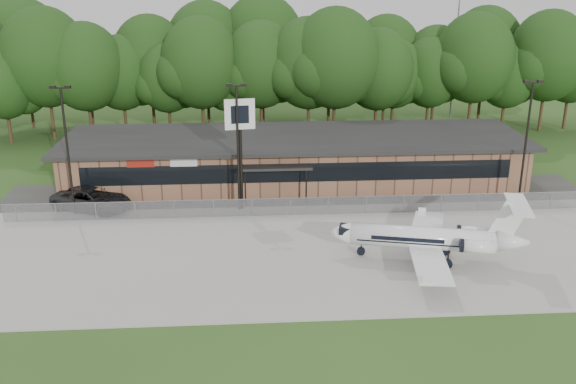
{
  "coord_description": "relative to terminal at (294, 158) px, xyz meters",
  "views": [
    {
      "loc": [
        -4.33,
        -31.83,
        18.39
      ],
      "look_at": [
        -1.39,
        12.0,
        3.06
      ],
      "focal_mm": 40.0,
      "sensor_mm": 36.0,
      "label": 1
    }
  ],
  "objects": [
    {
      "name": "light_pole_mid",
      "position": [
        -5.0,
        -7.44,
        3.8
      ],
      "size": [
        1.55,
        0.3,
        10.23
      ],
      "color": "black",
      "rests_on": "ground"
    },
    {
      "name": "suv",
      "position": [
        -16.82,
        -6.44,
        -1.28
      ],
      "size": [
        7.06,
        5.1,
        1.78
      ],
      "primitive_type": "imported",
      "rotation": [
        0.0,
        0.0,
        1.2
      ],
      "color": "#323235",
      "rests_on": "ground"
    },
    {
      "name": "light_pole_left",
      "position": [
        -18.0,
        -7.44,
        3.8
      ],
      "size": [
        1.55,
        0.3,
        10.23
      ],
      "color": "black",
      "rests_on": "ground"
    },
    {
      "name": "pole_sign",
      "position": [
        -4.8,
        -7.14,
        4.69
      ],
      "size": [
        2.36,
        0.65,
        8.98
      ],
      "rotation": [
        0.0,
        0.0,
        0.16
      ],
      "color": "black",
      "rests_on": "ground"
    },
    {
      "name": "radio_mast",
      "position": [
        22.0,
        24.06,
        10.32
      ],
      "size": [
        0.2,
        0.2,
        25.0
      ],
      "primitive_type": "cylinder",
      "color": "gray",
      "rests_on": "ground"
    },
    {
      "name": "ground",
      "position": [
        0.0,
        -23.94,
        -2.18
      ],
      "size": [
        160.0,
        160.0,
        0.0
      ],
      "primitive_type": "plane",
      "color": "#2A4A1A",
      "rests_on": "ground"
    },
    {
      "name": "treeline",
      "position": [
        0.0,
        18.06,
        5.32
      ],
      "size": [
        72.0,
        12.0,
        15.0
      ],
      "primitive_type": null,
      "color": "#183711",
      "rests_on": "ground"
    },
    {
      "name": "terminal",
      "position": [
        0.0,
        0.0,
        0.0
      ],
      "size": [
        41.0,
        11.65,
        4.3
      ],
      "color": "#8D5F46",
      "rests_on": "ground"
    },
    {
      "name": "parking_lot",
      "position": [
        0.0,
        -4.44,
        -2.15
      ],
      "size": [
        50.0,
        9.0,
        0.06
      ],
      "primitive_type": "cube",
      "color": "#383835",
      "rests_on": "ground"
    },
    {
      "name": "business_jet",
      "position": [
        7.52,
        -17.79,
        -0.57
      ],
      "size": [
        13.3,
        11.97,
        4.5
      ],
      "rotation": [
        0.0,
        0.0,
        -0.24
      ],
      "color": "white",
      "rests_on": "ground"
    },
    {
      "name": "apron",
      "position": [
        0.0,
        -15.94,
        -2.14
      ],
      "size": [
        64.0,
        18.0,
        0.08
      ],
      "primitive_type": "cube",
      "color": "#9E9B93",
      "rests_on": "ground"
    },
    {
      "name": "light_pole_right",
      "position": [
        18.0,
        -7.44,
        3.8
      ],
      "size": [
        1.55,
        0.3,
        10.23
      ],
      "color": "black",
      "rests_on": "ground"
    },
    {
      "name": "fence",
      "position": [
        0.0,
        -8.94,
        -1.4
      ],
      "size": [
        46.0,
        0.04,
        1.52
      ],
      "color": "gray",
      "rests_on": "ground"
    }
  ]
}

